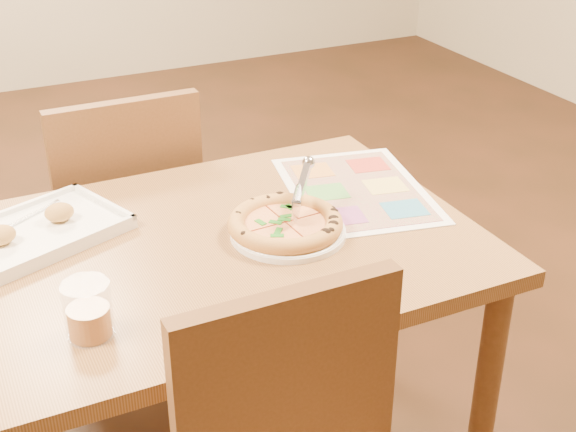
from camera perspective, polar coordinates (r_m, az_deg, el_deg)
name	(u,v)px	position (r m, az deg, el deg)	size (l,w,h in m)	color
dining_table	(192,279)	(1.85, -6.86, -4.49)	(1.30, 0.85, 0.72)	olive
chair_far	(124,200)	(2.40, -11.57, 1.14)	(0.42, 0.42, 0.47)	brown
plate	(288,232)	(1.84, 0.00, -1.18)	(0.27, 0.27, 0.01)	white
pizza	(285,224)	(1.83, -0.20, -0.54)	(0.27, 0.27, 0.04)	gold
pizza_cutter	(301,190)	(1.85, 0.91, 1.89)	(0.12, 0.14, 0.10)	silver
appetizer_tray	(38,232)	(1.91, -17.35, -1.08)	(0.43, 0.37, 0.06)	white
glass_tumbler	(88,313)	(1.54, -14.01, -6.73)	(0.09, 0.09, 0.11)	#8A450A
menu	(356,190)	(2.06, 4.88, 1.88)	(0.34, 0.47, 0.01)	white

